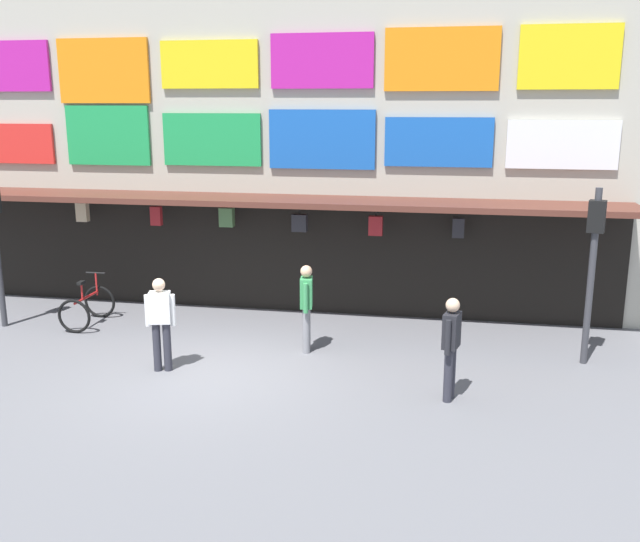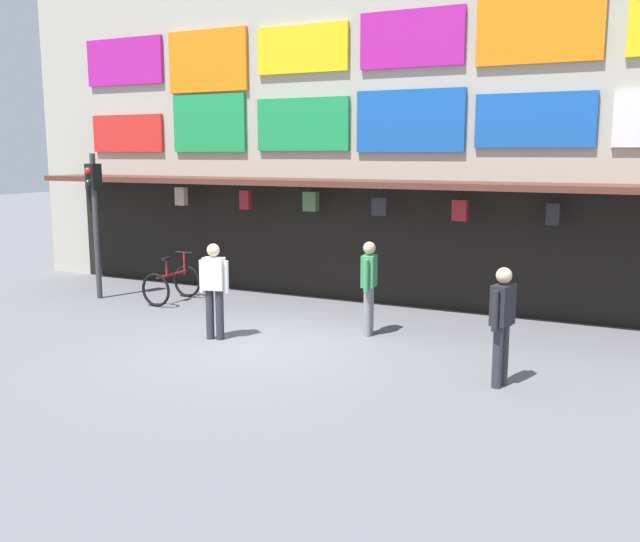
% 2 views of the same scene
% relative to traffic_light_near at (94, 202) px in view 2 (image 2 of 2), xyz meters
% --- Properties ---
extents(ground_plane, '(80.00, 80.00, 0.00)m').
position_rel_traffic_light_near_xyz_m(ground_plane, '(5.21, -1.71, -2.14)').
color(ground_plane, slate).
extents(shopfront, '(18.00, 2.60, 8.00)m').
position_rel_traffic_light_near_xyz_m(shopfront, '(5.21, 2.86, 1.82)').
color(shopfront, '#B2AD9E').
rests_on(shopfront, ground).
extents(traffic_light_near, '(0.31, 0.34, 3.20)m').
position_rel_traffic_light_near_xyz_m(traffic_light_near, '(0.00, 0.00, 0.00)').
color(traffic_light_near, '#38383D').
rests_on(traffic_light_near, ground).
extents(bicycle_parked, '(0.73, 1.17, 1.05)m').
position_rel_traffic_light_near_xyz_m(bicycle_parked, '(1.71, 0.41, -1.75)').
color(bicycle_parked, black).
rests_on(bicycle_parked, ground).
extents(pedestrian_in_yellow, '(0.52, 0.30, 1.68)m').
position_rel_traffic_light_near_xyz_m(pedestrian_in_yellow, '(4.32, -1.75, -1.19)').
color(pedestrian_in_yellow, '#2D2D38').
rests_on(pedestrian_in_yellow, ground).
extents(pedestrian_in_purple, '(0.27, 0.53, 1.68)m').
position_rel_traffic_light_near_xyz_m(pedestrian_in_purple, '(6.62, -0.31, -1.19)').
color(pedestrian_in_purple, gray).
rests_on(pedestrian_in_purple, ground).
extents(pedestrian_in_black, '(0.30, 0.52, 1.68)m').
position_rel_traffic_light_near_xyz_m(pedestrian_in_black, '(9.31, -2.08, -1.19)').
color(pedestrian_in_black, '#2D2D38').
rests_on(pedestrian_in_black, ground).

